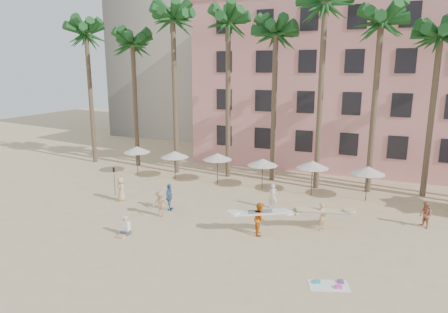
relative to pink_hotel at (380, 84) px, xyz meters
name	(u,v)px	position (x,y,z in m)	size (l,w,h in m)	color
ground	(210,257)	(-7.00, -26.00, -8.00)	(120.00, 120.00, 0.00)	#D1B789
pink_hotel	(380,84)	(0.00, 0.00, 0.00)	(35.00, 14.00, 16.00)	pink
palm_row	(293,25)	(-6.49, -11.00, 4.97)	(44.40, 5.40, 16.30)	brown
umbrella_row	(239,159)	(-10.00, -13.50, -5.67)	(22.50, 2.70, 2.73)	#332B23
beach_towel	(330,285)	(-0.80, -26.49, -7.97)	(2.03, 1.54, 0.14)	white
carrier_yellow	(322,214)	(-2.16, -20.14, -7.01)	(3.32, 2.12, 1.73)	tan
carrier_white	(260,218)	(-5.47, -22.22, -6.97)	(3.22, 1.81, 1.95)	orange
beachgoers	(208,200)	(-9.77, -20.12, -7.11)	(21.43, 5.63, 1.86)	#DCB07C
paddle	(114,178)	(-18.03, -19.45, -6.59)	(0.18, 0.04, 2.23)	black
seated_man	(125,229)	(-12.80, -25.38, -7.62)	(0.49, 0.85, 1.11)	#3F3F4C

